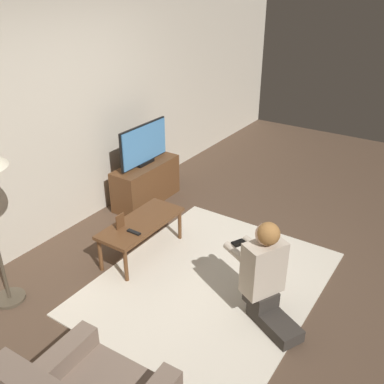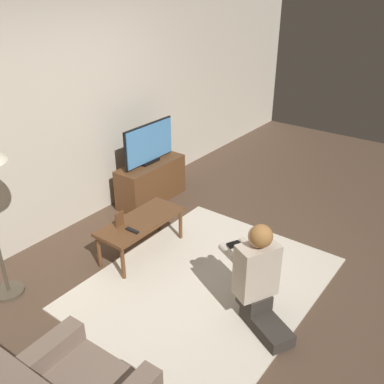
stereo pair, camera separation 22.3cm
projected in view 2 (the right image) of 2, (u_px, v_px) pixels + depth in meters
The scene contains 9 objects.
ground_plane at pixel (206, 283), 4.12m from camera, with size 10.00×10.00×0.00m, color brown.
wall_back at pixel (60, 117), 4.56m from camera, with size 10.00×0.06×2.60m.
rug at pixel (206, 283), 4.12m from camera, with size 2.35×1.90×0.02m.
tv_stand at pixel (151, 182), 5.52m from camera, with size 0.97×0.36×0.53m.
tv at pixel (149, 143), 5.28m from camera, with size 0.83×0.08×0.51m.
coffee_table at pixel (141, 224), 4.42m from camera, with size 0.97×0.42×0.40m.
person_kneeling at pixel (258, 276), 3.49m from camera, with size 0.60×0.87×0.92m.
picture_frame at pixel (119, 219), 4.27m from camera, with size 0.11×0.01×0.15m.
remote at pixel (132, 230), 4.20m from camera, with size 0.04×0.15×0.02m.
Camera 2 is at (-2.70, -1.86, 2.65)m, focal length 40.00 mm.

